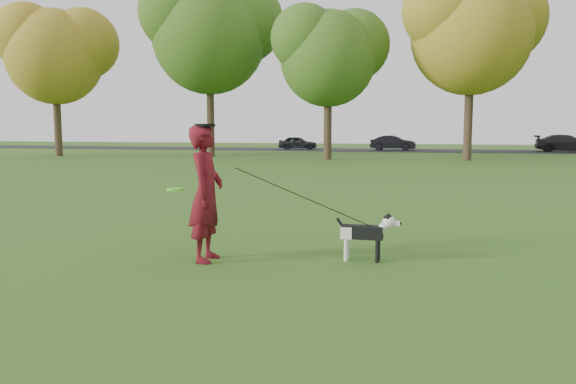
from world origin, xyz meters
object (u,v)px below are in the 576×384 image
(man, at_px, (206,193))
(dog, at_px, (367,231))
(car_left, at_px, (298,143))
(car_right, at_px, (567,143))
(car_mid, at_px, (393,143))

(man, xyz_separation_m, dog, (2.18, 0.52, -0.53))
(dog, bearing_deg, car_left, 104.48)
(dog, relative_size, car_right, 0.20)
(car_left, distance_m, car_right, 21.37)
(car_left, bearing_deg, dog, -171.30)
(dog, distance_m, car_mid, 39.79)
(car_right, bearing_deg, car_left, 92.63)
(car_mid, xyz_separation_m, car_right, (13.23, 0.00, 0.05))
(car_mid, bearing_deg, man, -177.17)
(car_right, bearing_deg, man, 164.35)
(man, bearing_deg, car_right, -23.10)
(dog, relative_size, car_left, 0.28)
(dog, distance_m, car_right, 41.25)
(car_left, xyz_separation_m, car_mid, (8.14, 0.00, 0.05))
(man, bearing_deg, car_left, 6.52)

